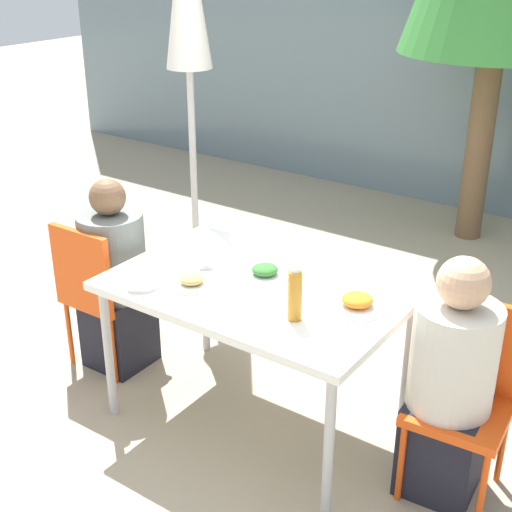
# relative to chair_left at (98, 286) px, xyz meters

# --- Properties ---
(ground_plane) EXTENTS (24.00, 24.00, 0.00)m
(ground_plane) POSITION_rel_chair_left_xyz_m (0.98, 0.09, -0.50)
(ground_plane) COLOR tan
(dining_table) EXTENTS (1.36, 0.87, 0.75)m
(dining_table) POSITION_rel_chair_left_xyz_m (0.98, 0.09, 0.19)
(dining_table) COLOR white
(dining_table) RESTS_ON ground
(chair_left) EXTENTS (0.40, 0.40, 0.86)m
(chair_left) POSITION_rel_chair_left_xyz_m (0.00, 0.00, 0.00)
(chair_left) COLOR #E54C14
(chair_left) RESTS_ON ground
(person_left) EXTENTS (0.35, 0.35, 1.09)m
(person_left) POSITION_rel_chair_left_xyz_m (0.05, 0.08, 0.01)
(person_left) COLOR black
(person_left) RESTS_ON ground
(chair_right) EXTENTS (0.43, 0.43, 0.86)m
(chair_right) POSITION_rel_chair_left_xyz_m (1.95, 0.25, 0.00)
(chair_right) COLOR #E54C14
(chair_right) RESTS_ON ground
(person_right) EXTENTS (0.35, 0.35, 1.11)m
(person_right) POSITION_rel_chair_left_xyz_m (1.91, 0.16, 0.02)
(person_right) COLOR black
(person_right) RESTS_ON ground
(closed_umbrella) EXTENTS (0.36, 0.36, 2.48)m
(closed_umbrella) POSITION_rel_chair_left_xyz_m (-0.19, 1.05, 1.30)
(closed_umbrella) COLOR #333333
(closed_umbrella) RESTS_ON ground
(plate_0) EXTENTS (0.20, 0.20, 0.06)m
(plate_0) POSITION_rel_chair_left_xyz_m (0.74, -0.08, 0.27)
(plate_0) COLOR white
(plate_0) RESTS_ON dining_table
(plate_1) EXTENTS (0.23, 0.23, 0.06)m
(plate_1) POSITION_rel_chair_left_xyz_m (0.96, 0.19, 0.28)
(plate_1) COLOR white
(plate_1) RESTS_ON dining_table
(plate_2) EXTENTS (0.25, 0.25, 0.07)m
(plate_2) POSITION_rel_chair_left_xyz_m (1.46, 0.16, 0.28)
(plate_2) COLOR white
(plate_2) RESTS_ON dining_table
(bottle) EXTENTS (0.06, 0.06, 0.24)m
(bottle) POSITION_rel_chair_left_xyz_m (1.29, -0.07, 0.37)
(bottle) COLOR #B7751E
(bottle) RESTS_ON dining_table
(drinking_cup) EXTENTS (0.07, 0.07, 0.11)m
(drinking_cup) POSITION_rel_chair_left_xyz_m (0.67, 0.10, 0.31)
(drinking_cup) COLOR silver
(drinking_cup) RESTS_ON dining_table
(salad_bowl) EXTENTS (0.15, 0.15, 0.05)m
(salad_bowl) POSITION_rel_chair_left_xyz_m (0.56, -0.22, 0.28)
(salad_bowl) COLOR white
(salad_bowl) RESTS_ON dining_table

